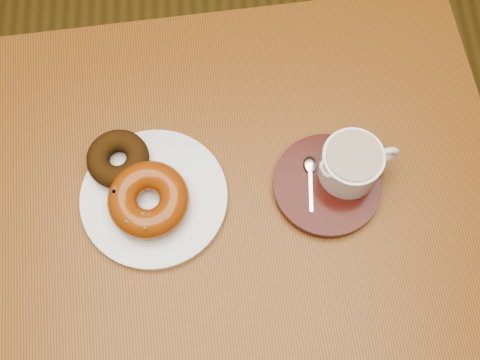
{
  "coord_description": "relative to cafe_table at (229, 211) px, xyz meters",
  "views": [
    {
      "loc": [
        0.24,
        -0.28,
        1.71
      ],
      "look_at": [
        0.26,
        0.05,
        0.84
      ],
      "focal_mm": 45.0,
      "sensor_mm": 36.0,
      "label": 1
    }
  ],
  "objects": [
    {
      "name": "donut_caramel",
      "position": [
        -0.12,
        -0.03,
        0.17
      ],
      "size": [
        0.16,
        0.16,
        0.05
      ],
      "rotation": [
        0.0,
        0.0,
        0.38
      ],
      "color": "#883C0E",
      "rests_on": "donut_plate"
    },
    {
      "name": "coffee_cup",
      "position": [
        0.19,
        0.0,
        0.18
      ],
      "size": [
        0.12,
        0.09,
        0.07
      ],
      "rotation": [
        0.0,
        0.0,
        0.18
      ],
      "color": "silver",
      "rests_on": "saucer"
    },
    {
      "name": "cafe_table",
      "position": [
        0.0,
        0.0,
        0.0
      ],
      "size": [
        0.93,
        0.73,
        0.82
      ],
      "rotation": [
        0.0,
        0.0,
        0.08
      ],
      "color": "brown",
      "rests_on": "ground"
    },
    {
      "name": "teaspoon",
      "position": [
        0.13,
        0.01,
        0.15
      ],
      "size": [
        0.02,
        0.09,
        0.01
      ],
      "rotation": [
        0.0,
        0.0,
        -0.08
      ],
      "color": "silver",
      "rests_on": "saucer"
    },
    {
      "name": "ground",
      "position": [
        -0.24,
        -0.05,
        -0.69
      ],
      "size": [
        6.0,
        6.0,
        0.0
      ],
      "primitive_type": "plane",
      "color": "brown",
      "rests_on": "ground"
    },
    {
      "name": "donut_cinnamon",
      "position": [
        -0.17,
        0.04,
        0.16
      ],
      "size": [
        0.12,
        0.12,
        0.04
      ],
      "primitive_type": "torus",
      "rotation": [
        0.0,
        0.0,
        -0.21
      ],
      "color": "#301C09",
      "rests_on": "donut_plate"
    },
    {
      "name": "saucer",
      "position": [
        0.16,
        -0.01,
        0.14
      ],
      "size": [
        0.18,
        0.18,
        0.02
      ],
      "primitive_type": "cylinder",
      "rotation": [
        0.0,
        0.0,
        -0.07
      ],
      "color": "black",
      "rests_on": "cafe_table"
    },
    {
      "name": "donut_plate",
      "position": [
        -0.11,
        -0.02,
        0.14
      ],
      "size": [
        0.25,
        0.25,
        0.01
      ],
      "primitive_type": "cylinder",
      "rotation": [
        0.0,
        0.0,
        0.09
      ],
      "color": "silver",
      "rests_on": "cafe_table"
    }
  ]
}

